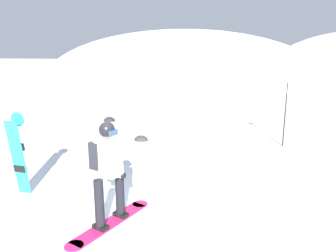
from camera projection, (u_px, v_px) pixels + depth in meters
The scene contains 7 objects.
ground_plane at pixel (113, 224), 5.20m from camera, with size 300.00×300.00×0.00m, color white.
ridge_peak_main at pixel (182, 80), 34.06m from camera, with size 28.66×25.80×10.37m.
snowboarder_main at pixel (107, 170), 5.05m from camera, with size 0.69×1.79×1.71m.
spare_snowboard at pixel (18, 154), 6.15m from camera, with size 0.28×0.23×1.65m.
piste_marker_near at pixel (285, 109), 9.39m from camera, with size 0.20×0.20×1.97m.
rock_dark at pixel (109, 121), 13.20m from camera, with size 0.50×0.42×0.35m.
rock_mid at pixel (141, 140), 10.26m from camera, with size 0.45×0.39×0.32m.
Camera 1 is at (2.29, -4.22, 2.73)m, focal length 33.96 mm.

